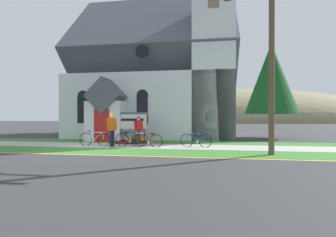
# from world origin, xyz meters

# --- Properties ---
(ground) EXTENTS (140.00, 140.00, 0.00)m
(ground) POSITION_xyz_m (0.00, 4.00, 0.00)
(ground) COLOR #333335
(sidewalk_slab) EXTENTS (32.00, 2.35, 0.01)m
(sidewalk_slab) POSITION_xyz_m (1.70, 1.57, 0.01)
(sidewalk_slab) COLOR #A8A59E
(sidewalk_slab) RESTS_ON ground
(grass_verge) EXTENTS (32.00, 2.25, 0.01)m
(grass_verge) POSITION_xyz_m (1.70, -0.73, 0.00)
(grass_verge) COLOR #38722D
(grass_verge) RESTS_ON ground
(church_lawn) EXTENTS (24.00, 2.20, 0.01)m
(church_lawn) POSITION_xyz_m (1.70, 3.84, 0.00)
(church_lawn) COLOR #38722D
(church_lawn) RESTS_ON ground
(curb_paint_stripe) EXTENTS (28.00, 0.16, 0.01)m
(curb_paint_stripe) POSITION_xyz_m (1.70, -2.01, 0.00)
(curb_paint_stripe) COLOR yellow
(curb_paint_stripe) RESTS_ON ground
(church_building) EXTENTS (12.85, 12.50, 13.12)m
(church_building) POSITION_xyz_m (2.02, 9.94, 4.80)
(church_building) COLOR silver
(church_building) RESTS_ON ground
(church_sign) EXTENTS (1.92, 0.23, 1.88)m
(church_sign) POSITION_xyz_m (1.44, 3.52, 1.26)
(church_sign) COLOR #474C56
(church_sign) RESTS_ON ground
(flower_bed) EXTENTS (1.99, 1.99, 0.34)m
(flower_bed) POSITION_xyz_m (1.46, 3.09, 0.09)
(flower_bed) COLOR #382319
(flower_bed) RESTS_ON ground
(bicycle_silver) EXTENTS (1.68, 0.31, 0.79)m
(bicycle_silver) POSITION_xyz_m (5.52, 1.61, 0.37)
(bicycle_silver) COLOR black
(bicycle_silver) RESTS_ON ground
(bicycle_green) EXTENTS (1.75, 0.33, 0.80)m
(bicycle_green) POSITION_xyz_m (2.03, 1.44, 0.37)
(bicycle_green) COLOR black
(bicycle_green) RESTS_ON ground
(bicycle_blue) EXTENTS (1.77, 0.08, 0.85)m
(bicycle_blue) POSITION_xyz_m (-0.03, 1.27, 0.38)
(bicycle_blue) COLOR black
(bicycle_blue) RESTS_ON ground
(bicycle_red) EXTENTS (1.68, 0.12, 0.76)m
(bicycle_red) POSITION_xyz_m (3.00, 1.04, 0.36)
(bicycle_red) COLOR black
(bicycle_red) RESTS_ON ground
(cyclist_in_orange_jersey) EXTENTS (0.38, 0.70, 1.60)m
(cyclist_in_orange_jersey) POSITION_xyz_m (2.16, 2.39, 0.93)
(cyclist_in_orange_jersey) COLOR #2D2D33
(cyclist_in_orange_jersey) RESTS_ON ground
(cyclist_in_blue_jersey) EXTENTS (0.33, 0.74, 1.76)m
(cyclist_in_blue_jersey) POSITION_xyz_m (1.14, 0.87, 1.05)
(cyclist_in_blue_jersey) COLOR #191E38
(cyclist_in_blue_jersey) RESTS_ON ground
(utility_pole) EXTENTS (3.12, 0.28, 9.08)m
(utility_pole) POSITION_xyz_m (8.71, -0.74, 5.02)
(utility_pole) COLOR brown
(utility_pole) RESTS_ON ground
(roadside_conifer) EXTENTS (3.86, 3.86, 7.10)m
(roadside_conifer) POSITION_xyz_m (10.73, 8.24, 4.45)
(roadside_conifer) COLOR #4C3823
(roadside_conifer) RESTS_ON ground
(distant_hill) EXTENTS (88.30, 52.53, 20.60)m
(distant_hill) POSITION_xyz_m (14.20, 75.87, 0.00)
(distant_hill) COLOR #847A5B
(distant_hill) RESTS_ON ground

